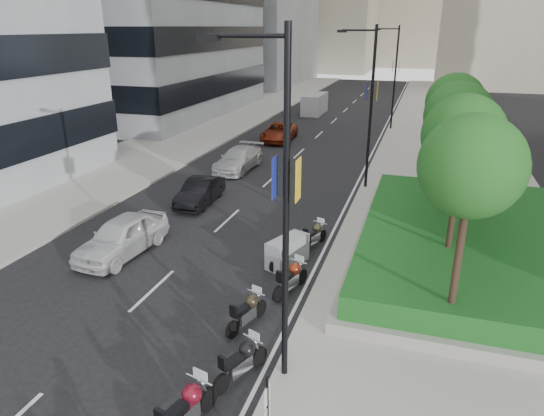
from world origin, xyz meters
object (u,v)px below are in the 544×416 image
at_px(car_d, 279,132).
at_px(delivery_van, 314,105).
at_px(motorcycle_2, 241,361).
at_px(motorcycle_1, 186,410).
at_px(motorcycle_3, 247,311).
at_px(motorcycle_5, 287,252).
at_px(lamp_post_2, 394,73).
at_px(motorcycle_4, 291,278).
at_px(car_c, 238,159).
at_px(motorcycle_6, 314,235).
at_px(car_b, 200,192).
at_px(car_a, 122,236).
at_px(lamp_post_1, 369,101).
at_px(lamp_post_0, 280,200).

bearing_deg(car_d, delivery_van, 86.01).
bearing_deg(motorcycle_2, motorcycle_1, -172.78).
xyz_separation_m(motorcycle_3, motorcycle_5, (0.06, 4.40, 0.04)).
bearing_deg(lamp_post_2, motorcycle_2, -91.50).
distance_m(motorcycle_1, motorcycle_4, 6.89).
xyz_separation_m(motorcycle_2, car_c, (-7.43, 18.92, 0.18)).
xyz_separation_m(lamp_post_2, motorcycle_1, (-1.50, -37.47, -4.46)).
distance_m(motorcycle_6, car_c, 12.61).
height_order(motorcycle_2, car_c, car_c).
distance_m(motorcycle_5, car_b, 8.40).
distance_m(lamp_post_2, car_a, 31.17).
xyz_separation_m(motorcycle_2, motorcycle_4, (0.06, 4.76, 0.01)).
distance_m(lamp_post_1, lamp_post_2, 18.00).
bearing_deg(lamp_post_1, motorcycle_3, -96.13).
bearing_deg(car_c, lamp_post_0, -63.42).
bearing_deg(motorcycle_6, car_c, 55.22).
distance_m(motorcycle_2, car_b, 14.07).
xyz_separation_m(motorcycle_3, car_a, (-6.72, 3.32, 0.26)).
relative_size(motorcycle_3, car_d, 0.38).
bearing_deg(car_b, motorcycle_6, -29.07).
height_order(lamp_post_1, lamp_post_2, same).
xyz_separation_m(motorcycle_6, car_a, (-7.41, -3.07, 0.27)).
bearing_deg(car_c, lamp_post_1, -8.11).
xyz_separation_m(motorcycle_4, car_a, (-7.47, 0.89, 0.24)).
bearing_deg(car_d, motorcycle_3, -79.99).
relative_size(car_d, delivery_van, 1.04).
bearing_deg(car_b, lamp_post_2, 68.37).
bearing_deg(car_a, motorcycle_6, 27.48).
bearing_deg(lamp_post_0, motorcycle_5, 103.80).
distance_m(lamp_post_1, delivery_van, 26.09).
height_order(lamp_post_1, car_d, lamp_post_1).
distance_m(lamp_post_2, motorcycle_5, 29.04).
bearing_deg(car_a, car_d, 94.91).
distance_m(lamp_post_1, motorcycle_4, 13.43).
distance_m(lamp_post_1, car_d, 14.26).
relative_size(lamp_post_1, lamp_post_2, 1.00).
xyz_separation_m(motorcycle_3, car_b, (-6.33, 9.87, 0.13)).
bearing_deg(motorcycle_3, motorcycle_4, -0.10).
xyz_separation_m(motorcycle_2, motorcycle_5, (-0.63, 6.73, 0.03)).
height_order(motorcycle_5, motorcycle_6, motorcycle_5).
height_order(motorcycle_3, car_a, car_a).
relative_size(motorcycle_3, motorcycle_6, 1.03).
bearing_deg(motorcycle_2, car_c, 43.97).
relative_size(motorcycle_6, car_a, 0.41).
relative_size(lamp_post_2, car_c, 1.81).
bearing_deg(lamp_post_1, lamp_post_2, 90.00).
relative_size(motorcycle_3, car_b, 0.48).
height_order(motorcycle_6, car_a, car_a).
distance_m(lamp_post_0, lamp_post_2, 35.00).
relative_size(motorcycle_3, car_c, 0.39).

